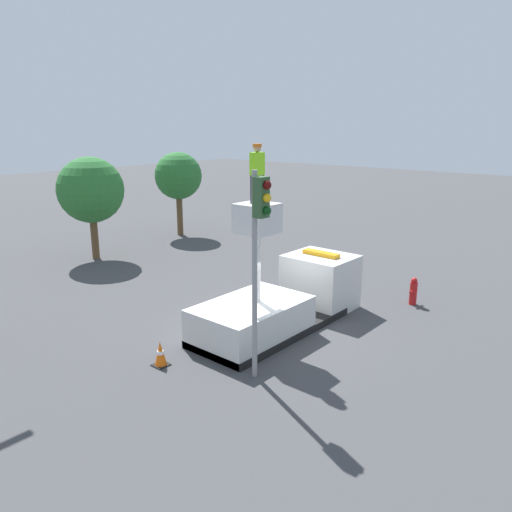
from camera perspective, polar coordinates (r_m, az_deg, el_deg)
ground_plane at (r=16.73m, az=1.76°, el=-8.43°), size 120.00×120.00×0.00m
bucket_truck at (r=16.88m, az=3.12°, el=-5.14°), size 6.74×2.40×4.31m
worker at (r=14.88m, az=0.14°, el=9.38°), size 0.40×0.26×1.75m
traffic_light_pole at (r=12.44m, az=0.32°, el=2.31°), size 0.34×0.57×5.54m
fire_hydrant at (r=19.73m, az=17.54°, el=-3.86°), size 0.51×0.27×1.05m
traffic_cone_rear at (r=14.54m, az=-10.87°, el=-10.96°), size 0.43×0.43×0.73m
tree_left_bg at (r=30.57m, az=-8.88°, el=8.99°), size 2.81×2.81×5.02m
tree_right_bg at (r=26.01m, az=-18.37°, el=7.13°), size 3.24×3.24×5.10m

